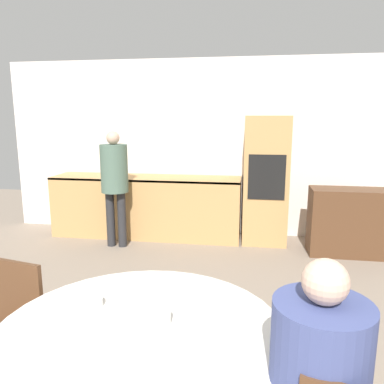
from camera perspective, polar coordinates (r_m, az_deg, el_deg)
wall_back at (r=5.64m, az=3.72°, el=6.66°), size 6.48×0.05×2.60m
kitchen_counter at (r=5.62m, az=-6.94°, el=-2.07°), size 2.78×0.60×0.90m
oven_unit at (r=5.34m, az=11.16°, el=1.76°), size 0.61×0.59×1.78m
sideboard at (r=5.23m, az=22.80°, el=-4.23°), size 0.99×0.45×0.86m
dining_table at (r=2.06m, az=-7.76°, el=-24.99°), size 1.42×1.42×0.75m
chair_far_left at (r=2.67m, az=-26.24°, el=-17.90°), size 0.48×0.48×0.88m
person_standing at (r=5.13m, az=-11.73°, el=2.30°), size 0.36×0.36×1.58m
cup at (r=1.95m, az=-4.32°, el=-18.32°), size 0.07×0.07×0.09m
bowl_near at (r=2.19m, az=-15.61°, el=-15.90°), size 0.16×0.16×0.05m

